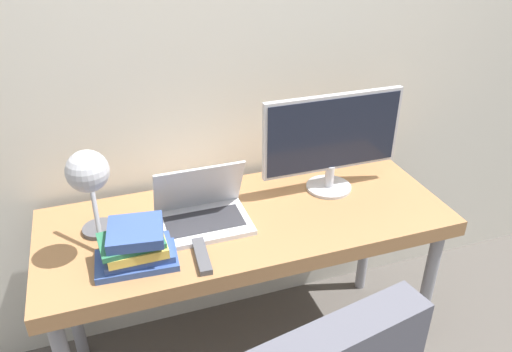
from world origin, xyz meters
name	(u,v)px	position (x,y,z in m)	size (l,w,h in m)	color
wall_back	(215,39)	(0.00, 0.66, 1.30)	(8.00, 0.05, 2.60)	beige
desk	(247,232)	(0.00, 0.30, 0.67)	(1.49, 0.59, 0.74)	#996B42
laptop	(203,211)	(-0.16, 0.31, 0.79)	(0.32, 0.23, 0.23)	silver
monitor	(332,138)	(0.37, 0.38, 0.96)	(0.56, 0.18, 0.40)	#B7B7BC
desk_lamp	(89,178)	(-0.52, 0.25, 1.02)	(0.13, 0.26, 0.38)	#4C4C51
book_stack	(136,247)	(-0.41, 0.16, 0.80)	(0.27, 0.19, 0.13)	#334C8C
tv_remote	(202,256)	(-0.21, 0.11, 0.75)	(0.05, 0.18, 0.02)	#4C4C51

